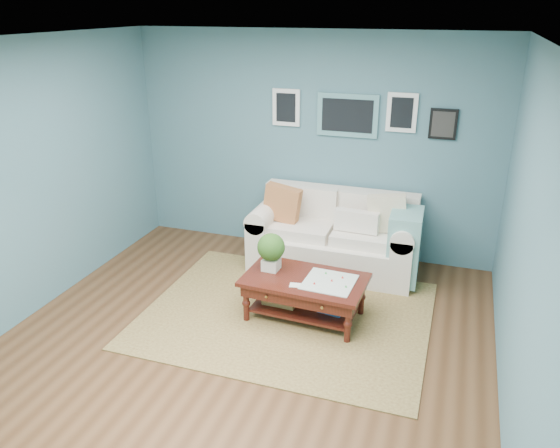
% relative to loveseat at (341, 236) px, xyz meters
% --- Properties ---
extents(room_shell, '(5.00, 5.02, 2.70)m').
position_rel_loveseat_xyz_m(room_shell, '(-0.50, -1.97, 0.95)').
color(room_shell, brown).
rests_on(room_shell, ground).
extents(area_rug, '(2.84, 2.27, 0.01)m').
position_rel_loveseat_xyz_m(area_rug, '(-0.28, -1.23, -0.40)').
color(area_rug, brown).
rests_on(area_rug, ground).
extents(loveseat, '(1.96, 0.89, 1.01)m').
position_rel_loveseat_xyz_m(loveseat, '(0.00, 0.00, 0.00)').
color(loveseat, '#F0E2CF').
rests_on(loveseat, ground).
extents(coffee_table, '(1.23, 0.76, 0.84)m').
position_rel_loveseat_xyz_m(coffee_table, '(-0.16, -1.21, -0.04)').
color(coffee_table, black).
rests_on(coffee_table, ground).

